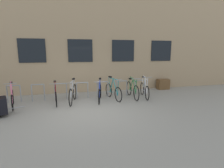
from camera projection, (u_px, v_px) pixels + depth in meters
name	position (u px, v px, depth m)	size (l,w,h in m)	color
ground_plane	(88.00, 110.00, 6.74)	(42.00, 42.00, 0.00)	gray
storefront_building	(77.00, 37.00, 11.97)	(28.00, 5.82, 6.48)	tan
bike_rack	(82.00, 88.00, 8.46)	(6.59, 0.05, 0.79)	gray
bicycle_teal	(113.00, 91.00, 8.32)	(0.51, 1.69, 1.08)	black
bicycle_green	(132.00, 90.00, 8.60)	(0.44, 1.83, 1.05)	black
bicycle_silver	(73.00, 93.00, 7.79)	(0.51, 1.79, 1.05)	black
bicycle_white	(144.00, 90.00, 8.68)	(0.49, 1.70, 1.10)	black
bicycle_pink	(12.00, 98.00, 7.14)	(0.55, 1.63, 1.08)	black
bicycle_blue	(100.00, 92.00, 8.07)	(0.56, 1.74, 1.02)	black
bicycle_maroon	(56.00, 95.00, 7.65)	(0.44, 1.67, 0.98)	black
planter_box	(163.00, 84.00, 10.57)	(0.70, 0.44, 0.60)	brown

